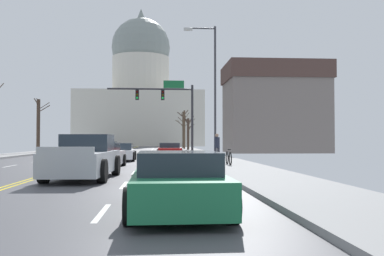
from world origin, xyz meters
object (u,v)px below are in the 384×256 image
(sedan_near_04, at_px, (178,183))
(sedan_oncoming_00, at_px, (98,148))
(sedan_near_00, at_px, (169,150))
(sedan_oncoming_01, at_px, (109,146))
(bicycle_parked, at_px, (229,158))
(pedestrian_00, at_px, (217,146))
(sedan_near_01, at_px, (120,152))
(pickup_truck_near_03, at_px, (84,159))
(sedan_oncoming_02, at_px, (100,145))
(sedan_oncoming_03, at_px, (106,144))
(street_lamp_right, at_px, (211,82))
(sedan_near_02, at_px, (102,156))
(signal_gantry, at_px, (168,102))

(sedan_near_04, bearing_deg, sedan_oncoming_00, 100.38)
(sedan_near_00, xyz_separation_m, sedan_oncoming_01, (-7.23, 20.20, 0.02))
(sedan_oncoming_01, bearing_deg, bicycle_parked, -73.52)
(pedestrian_00, bearing_deg, sedan_oncoming_01, 108.10)
(sedan_near_01, xyz_separation_m, pedestrian_00, (6.14, -3.97, 0.50))
(pickup_truck_near_03, height_order, bicycle_parked, pickup_truck_near_03)
(sedan_near_01, xyz_separation_m, sedan_oncoming_00, (-3.79, 16.17, 0.00))
(sedan_near_04, xyz_separation_m, bicycle_parked, (3.21, 13.70, -0.08))
(sedan_near_04, xyz_separation_m, pedestrian_00, (3.07, 17.32, 0.50))
(sedan_oncoming_02, height_order, pedestrian_00, pedestrian_00)
(sedan_oncoming_03, bearing_deg, bicycle_parked, -76.96)
(street_lamp_right, relative_size, pedestrian_00, 5.21)
(sedan_near_02, relative_size, sedan_oncoming_03, 1.10)
(sedan_oncoming_03, xyz_separation_m, bicycle_parked, (13.43, -58.00, -0.12))
(sedan_near_00, distance_m, sedan_oncoming_00, 12.44)
(sedan_oncoming_00, bearing_deg, sedan_oncoming_01, 89.75)
(sedan_near_00, relative_size, sedan_oncoming_03, 1.09)
(sedan_near_02, xyz_separation_m, pedestrian_00, (6.38, 3.35, 0.46))
(sedan_oncoming_00, bearing_deg, sedan_near_02, -81.42)
(signal_gantry, distance_m, sedan_near_00, 5.90)
(bicycle_parked, bearing_deg, street_lamp_right, 92.39)
(sedan_near_01, distance_m, pickup_truck_near_03, 13.64)
(signal_gantry, distance_m, sedan_near_01, 11.48)
(sedan_oncoming_00, xyz_separation_m, pedestrian_00, (9.93, -20.14, 0.50))
(sedan_oncoming_01, distance_m, sedan_oncoming_02, 14.03)
(sedan_near_00, height_order, sedan_oncoming_02, sedan_oncoming_02)
(signal_gantry, xyz_separation_m, pickup_truck_near_03, (-3.54, -23.67, -4.22))
(sedan_oncoming_01, bearing_deg, sedan_near_01, -81.89)
(sedan_oncoming_01, bearing_deg, sedan_near_04, -81.85)
(sedan_oncoming_00, relative_size, pedestrian_00, 2.73)
(street_lamp_right, height_order, sedan_near_01, street_lamp_right)
(sedan_oncoming_01, bearing_deg, signal_gantry, -66.03)
(sedan_near_04, height_order, sedan_oncoming_01, sedan_oncoming_01)
(signal_gantry, height_order, pickup_truck_near_03, signal_gantry)
(sedan_oncoming_03, height_order, bicycle_parked, sedan_oncoming_03)
(signal_gantry, xyz_separation_m, sedan_oncoming_02, (-10.35, 29.92, -4.33))
(signal_gantry, height_order, sedan_near_02, signal_gantry)
(pedestrian_00, bearing_deg, sedan_near_02, -152.30)
(pickup_truck_near_03, height_order, pedestrian_00, pedestrian_00)
(street_lamp_right, relative_size, sedan_oncoming_00, 1.91)
(sedan_oncoming_00, xyz_separation_m, sedan_oncoming_02, (-3.09, 23.78, 0.04))
(pickup_truck_near_03, relative_size, sedan_oncoming_03, 1.26)
(sedan_near_04, height_order, sedan_oncoming_00, sedan_oncoming_00)
(sedan_near_01, relative_size, sedan_oncoming_02, 0.92)
(signal_gantry, bearing_deg, pedestrian_00, -79.23)
(signal_gantry, bearing_deg, street_lamp_right, -77.95)
(sedan_near_00, relative_size, pickup_truck_near_03, 0.87)
(pedestrian_00, height_order, bicycle_parked, pedestrian_00)
(sedan_oncoming_00, bearing_deg, pedestrian_00, -63.76)
(sedan_near_04, relative_size, sedan_oncoming_03, 1.00)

